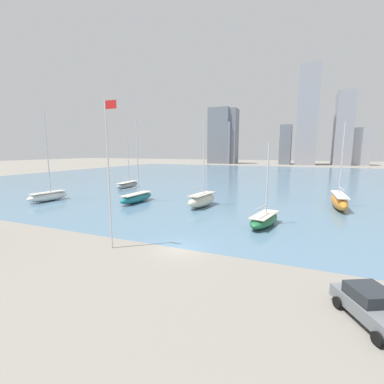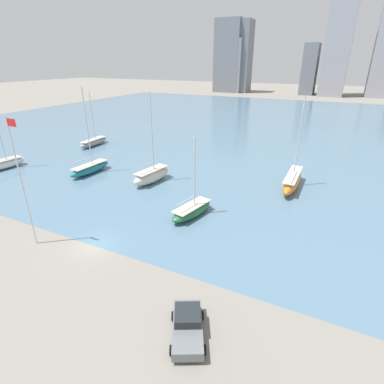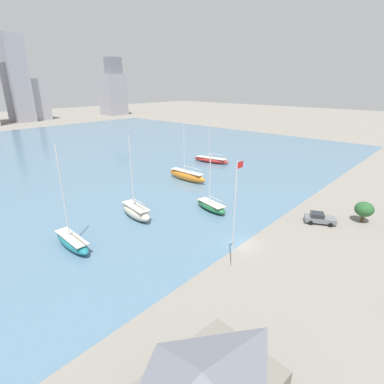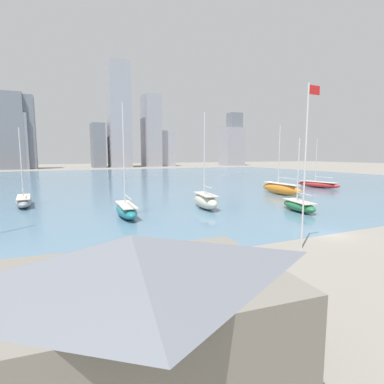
% 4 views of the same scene
% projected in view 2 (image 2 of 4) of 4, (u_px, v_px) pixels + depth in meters
% --- Properties ---
extents(ground_plane, '(500.00, 500.00, 0.00)m').
position_uv_depth(ground_plane, '(94.00, 246.00, 31.37)').
color(ground_plane, gray).
extents(harbor_water, '(180.00, 140.00, 0.00)m').
position_uv_depth(harbor_water, '(261.00, 126.00, 88.87)').
color(harbor_water, slate).
rests_on(harbor_water, ground_plane).
extents(flag_pole, '(1.24, 0.14, 13.30)m').
position_uv_depth(flag_pole, '(22.00, 181.00, 28.96)').
color(flag_pole, silver).
rests_on(flag_pole, ground_plane).
extents(distant_city_skyline, '(152.21, 23.28, 62.37)m').
position_uv_depth(distant_city_skyline, '(333.00, 55.00, 156.91)').
color(distant_city_skyline, slate).
rests_on(distant_city_skyline, ground_plane).
extents(sailboat_white, '(3.23, 7.71, 15.93)m').
position_uv_depth(sailboat_white, '(4.00, 163.00, 53.44)').
color(sailboat_white, white).
rests_on(sailboat_white, harbor_water).
extents(sailboat_teal, '(2.60, 8.50, 14.09)m').
position_uv_depth(sailboat_teal, '(90.00, 168.00, 51.23)').
color(sailboat_teal, '#1E757F').
rests_on(sailboat_teal, harbor_water).
extents(sailboat_gray, '(2.71, 8.82, 11.78)m').
position_uv_depth(sailboat_gray, '(94.00, 142.00, 67.93)').
color(sailboat_gray, gray).
rests_on(sailboat_gray, harbor_water).
extents(sailboat_green, '(3.75, 7.33, 9.96)m').
position_uv_depth(sailboat_green, '(192.00, 210.00, 37.15)').
color(sailboat_green, '#236B3D').
rests_on(sailboat_green, harbor_water).
extents(sailboat_cream, '(3.55, 8.00, 13.72)m').
position_uv_depth(sailboat_cream, '(152.00, 175.00, 47.37)').
color(sailboat_cream, beige).
rests_on(sailboat_cream, harbor_water).
extents(sailboat_orange, '(2.05, 10.72, 13.43)m').
position_uv_depth(sailboat_orange, '(292.00, 181.00, 45.23)').
color(sailboat_orange, orange).
rests_on(sailboat_orange, harbor_water).
extents(parked_pickup_gray, '(3.97, 5.10, 1.70)m').
position_uv_depth(parked_pickup_gray, '(188.00, 325.00, 20.97)').
color(parked_pickup_gray, slate).
rests_on(parked_pickup_gray, ground_plane).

